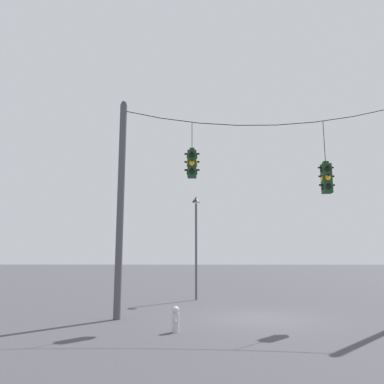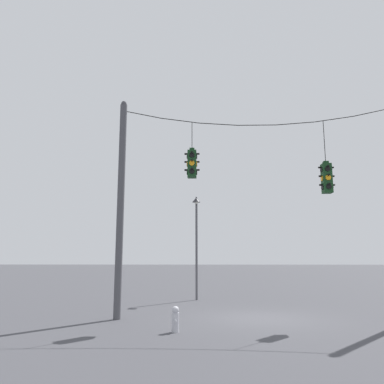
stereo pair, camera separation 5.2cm
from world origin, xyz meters
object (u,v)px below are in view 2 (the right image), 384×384
at_px(street_lamp, 196,228).
at_px(traffic_light_over_intersection, 327,178).
at_px(utility_pole_left, 121,205).
at_px(traffic_light_near_left_pole, 192,164).
at_px(fire_hydrant, 175,319).

bearing_deg(street_lamp, traffic_light_over_intersection, -50.53).
distance_m(utility_pole_left, traffic_light_over_intersection, 7.88).
bearing_deg(utility_pole_left, street_lamp, 65.48).
height_order(traffic_light_over_intersection, street_lamp, traffic_light_over_intersection).
bearing_deg(street_lamp, utility_pole_left, -114.52).
bearing_deg(traffic_light_over_intersection, traffic_light_near_left_pole, 180.00).
relative_size(street_lamp, fire_hydrant, 7.21).
xyz_separation_m(traffic_light_over_intersection, street_lamp, (-5.03, 6.11, -1.40)).
height_order(street_lamp, fire_hydrant, street_lamp).
bearing_deg(fire_hydrant, traffic_light_over_intersection, 22.20).
relative_size(traffic_light_near_left_pole, traffic_light_over_intersection, 0.78).
distance_m(traffic_light_near_left_pole, traffic_light_over_intersection, 5.14).
bearing_deg(traffic_light_near_left_pole, fire_hydrant, -101.04).
bearing_deg(traffic_light_near_left_pole, utility_pole_left, -180.00).
distance_m(traffic_light_near_left_pole, street_lamp, 6.42).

